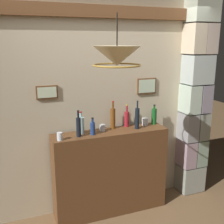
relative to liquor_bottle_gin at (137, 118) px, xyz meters
name	(u,v)px	position (x,y,z in m)	size (l,w,h in m)	color
panelled_rear_partition	(104,96)	(-0.34, 0.25, 0.25)	(3.14, 0.15, 2.76)	#BCAD8E
stone_pillar	(194,97)	(0.90, 0.10, 0.17)	(0.37, 0.33, 2.69)	gray
bar_shelf_unit	(111,172)	(-0.34, 0.01, -0.66)	(1.40, 0.32, 1.06)	brown
liquor_bottle_gin	(137,118)	(0.00, 0.00, 0.00)	(0.05, 0.05, 0.35)	black
liquor_bottle_whiskey	(93,128)	(-0.57, -0.02, -0.06)	(0.06, 0.06, 0.20)	navy
liquor_bottle_scotch	(81,125)	(-0.69, 0.07, -0.03)	(0.08, 0.08, 0.26)	#A0C6C6
liquor_bottle_mezcal	(154,116)	(0.29, 0.09, -0.03)	(0.07, 0.07, 0.26)	#175320
liquor_bottle_brandy	(79,126)	(-0.74, -0.03, -0.02)	(0.05, 0.05, 0.30)	black
liquor_bottle_tequila	(127,118)	(-0.08, 0.13, -0.03)	(0.06, 0.06, 0.28)	maroon
liquor_bottle_vodka	(113,118)	(-0.27, 0.11, 0.00)	(0.06, 0.06, 0.34)	brown
glass_tumbler_rocks	(145,122)	(0.16, 0.09, -0.09)	(0.08, 0.08, 0.09)	silver
glass_tumbler_highball	(102,128)	(-0.43, 0.06, -0.10)	(0.07, 0.07, 0.08)	silver
glass_tumbler_shot	(60,136)	(-0.96, -0.08, -0.09)	(0.06, 0.06, 0.09)	silver
pendant_lamp	(117,57)	(-0.53, -0.64, 0.77)	(0.43, 0.43, 0.45)	beige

